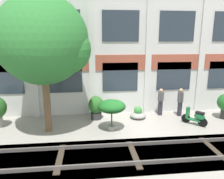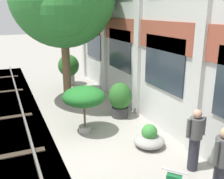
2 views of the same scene
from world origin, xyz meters
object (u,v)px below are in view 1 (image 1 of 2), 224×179
Objects in this scene: resident_by_doorway at (180,101)px; resident_watching_tracks at (161,101)px; scooter_second_parked at (196,117)px; broadleaf_tree at (43,43)px; potted_plant_ribbed_drum at (96,107)px; potted_plant_wide_bowl at (138,114)px; potted_plant_terracotta_small at (112,107)px.

resident_by_doorway is 1.13m from resident_watching_tracks.
broadleaf_tree is at bearing 46.83° from scooter_second_parked.
potted_plant_wide_bowl is at bearing -4.21° from potted_plant_ribbed_drum.
potted_plant_wide_bowl is 1.62m from resident_watching_tracks.
scooter_second_parked is 1.55m from resident_by_doorway.
potted_plant_ribbed_drum is 5.41m from scooter_second_parked.
potted_plant_ribbed_drum is 1.83m from potted_plant_terracotta_small.
potted_plant_terracotta_small reaches higher than scooter_second_parked.
scooter_second_parked is (5.19, -1.49, -0.28)m from potted_plant_ribbed_drum.
potted_plant_terracotta_small is 1.43× the size of scooter_second_parked.
potted_plant_terracotta_small is at bearing 12.70° from resident_by_doorway.
resident_watching_tracks is at bearing -21.02° from resident_by_doorway.
potted_plant_ribbed_drum is 0.86× the size of potted_plant_terracotta_small.
potted_plant_terracotta_small is at bearing -139.30° from potted_plant_wide_bowl.
resident_watching_tracks is (3.12, 1.84, -0.33)m from potted_plant_terracotta_small.
resident_watching_tracks reaches higher than scooter_second_parked.
broadleaf_tree reaches higher than resident_by_doorway.
potted_plant_ribbed_drum is 4.94m from resident_by_doorway.
potted_plant_terracotta_small is 1.69× the size of potted_plant_wide_bowl.
resident_by_doorway is at bearing 20.56° from potted_plant_terracotta_small.
resident_by_doorway reaches higher than potted_plant_terracotta_small.
resident_watching_tracks is (1.45, 0.40, 0.62)m from potted_plant_wide_bowl.
broadleaf_tree is 8.21m from resident_by_doorway.
potted_plant_wide_bowl is at bearing 40.70° from potted_plant_terracotta_small.
resident_by_doorway is (2.54, 0.14, 0.64)m from potted_plant_wide_bowl.
resident_by_doorway is at bearing 3.19° from potted_plant_wide_bowl.
potted_plant_terracotta_small is 3.64m from resident_watching_tracks.
scooter_second_parked is at bearing 1.61° from potted_plant_terracotta_small.
potted_plant_ribbed_drum is at bearing 30.12° from broadleaf_tree.
broadleaf_tree is at bearing -160.59° from resident_watching_tracks.
potted_plant_terracotta_small is 0.93× the size of resident_by_doorway.
scooter_second_parked is (4.47, 0.13, -0.76)m from potted_plant_terracotta_small.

